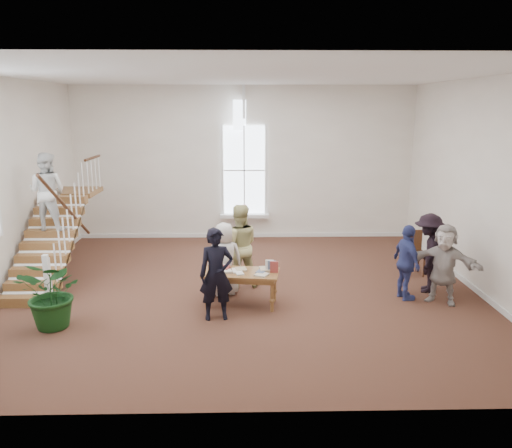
{
  "coord_description": "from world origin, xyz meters",
  "views": [
    {
      "loc": [
        0.02,
        -10.28,
        3.9
      ],
      "look_at": [
        0.26,
        0.4,
        1.37
      ],
      "focal_mm": 35.0,
      "sensor_mm": 36.0,
      "label": 1
    }
  ],
  "objects_px": {
    "woman_cluster_a": "(407,263)",
    "woman_cluster_c": "(444,264)",
    "library_table": "(240,275)",
    "police_officer": "(216,274)",
    "elderly_woman": "(224,259)",
    "side_chair": "(413,250)",
    "woman_cluster_b": "(428,253)",
    "person_yellow": "(239,246)",
    "floor_plant": "(54,293)"
  },
  "relations": [
    {
      "from": "woman_cluster_b",
      "to": "side_chair",
      "type": "bearing_deg",
      "value": -164.57
    },
    {
      "from": "person_yellow",
      "to": "side_chair",
      "type": "xyz_separation_m",
      "value": [
        4.12,
        0.74,
        -0.33
      ]
    },
    {
      "from": "woman_cluster_a",
      "to": "library_table",
      "type": "bearing_deg",
      "value": 82.89
    },
    {
      "from": "floor_plant",
      "to": "elderly_woman",
      "type": "bearing_deg",
      "value": 27.88
    },
    {
      "from": "woman_cluster_c",
      "to": "floor_plant",
      "type": "relative_size",
      "value": 1.25
    },
    {
      "from": "woman_cluster_a",
      "to": "police_officer",
      "type": "bearing_deg",
      "value": 92.06
    },
    {
      "from": "police_officer",
      "to": "floor_plant",
      "type": "bearing_deg",
      "value": 178.75
    },
    {
      "from": "elderly_woman",
      "to": "police_officer",
      "type": "bearing_deg",
      "value": 72.13
    },
    {
      "from": "police_officer",
      "to": "elderly_woman",
      "type": "distance_m",
      "value": 1.26
    },
    {
      "from": "library_table",
      "to": "side_chair",
      "type": "height_order",
      "value": "side_chair"
    },
    {
      "from": "floor_plant",
      "to": "side_chair",
      "type": "height_order",
      "value": "floor_plant"
    },
    {
      "from": "library_table",
      "to": "person_yellow",
      "type": "height_order",
      "value": "person_yellow"
    },
    {
      "from": "side_chair",
      "to": "woman_cluster_b",
      "type": "bearing_deg",
      "value": -94.12
    },
    {
      "from": "woman_cluster_b",
      "to": "side_chair",
      "type": "height_order",
      "value": "woman_cluster_b"
    },
    {
      "from": "floor_plant",
      "to": "side_chair",
      "type": "relative_size",
      "value": 1.24
    },
    {
      "from": "floor_plant",
      "to": "woman_cluster_b",
      "type": "bearing_deg",
      "value": 12.87
    },
    {
      "from": "library_table",
      "to": "elderly_woman",
      "type": "relative_size",
      "value": 1.02
    },
    {
      "from": "library_table",
      "to": "police_officer",
      "type": "height_order",
      "value": "police_officer"
    },
    {
      "from": "elderly_woman",
      "to": "woman_cluster_c",
      "type": "bearing_deg",
      "value": 159.54
    },
    {
      "from": "police_officer",
      "to": "woman_cluster_b",
      "type": "height_order",
      "value": "police_officer"
    },
    {
      "from": "elderly_woman",
      "to": "woman_cluster_a",
      "type": "relative_size",
      "value": 0.99
    },
    {
      "from": "police_officer",
      "to": "floor_plant",
      "type": "distance_m",
      "value": 2.91
    },
    {
      "from": "woman_cluster_b",
      "to": "woman_cluster_c",
      "type": "distance_m",
      "value": 0.66
    },
    {
      "from": "library_table",
      "to": "side_chair",
      "type": "relative_size",
      "value": 1.51
    },
    {
      "from": "woman_cluster_c",
      "to": "woman_cluster_b",
      "type": "bearing_deg",
      "value": 129.47
    },
    {
      "from": "library_table",
      "to": "woman_cluster_b",
      "type": "relative_size",
      "value": 0.93
    },
    {
      "from": "police_officer",
      "to": "woman_cluster_b",
      "type": "distance_m",
      "value": 4.64
    },
    {
      "from": "woman_cluster_a",
      "to": "floor_plant",
      "type": "height_order",
      "value": "woman_cluster_a"
    },
    {
      "from": "woman_cluster_b",
      "to": "library_table",
      "type": "bearing_deg",
      "value": -60.77
    },
    {
      "from": "woman_cluster_a",
      "to": "side_chair",
      "type": "bearing_deg",
      "value": -34.2
    },
    {
      "from": "woman_cluster_a",
      "to": "woman_cluster_b",
      "type": "bearing_deg",
      "value": -64.19
    },
    {
      "from": "elderly_woman",
      "to": "woman_cluster_c",
      "type": "distance_m",
      "value": 4.45
    },
    {
      "from": "elderly_woman",
      "to": "side_chair",
      "type": "distance_m",
      "value": 4.59
    },
    {
      "from": "woman_cluster_a",
      "to": "woman_cluster_c",
      "type": "relative_size",
      "value": 0.96
    },
    {
      "from": "police_officer",
      "to": "woman_cluster_b",
      "type": "xyz_separation_m",
      "value": [
        4.44,
        1.34,
        -0.02
      ]
    },
    {
      "from": "library_table",
      "to": "elderly_woman",
      "type": "xyz_separation_m",
      "value": [
        -0.34,
        0.59,
        0.16
      ]
    },
    {
      "from": "woman_cluster_c",
      "to": "side_chair",
      "type": "bearing_deg",
      "value": 122.29
    },
    {
      "from": "woman_cluster_c",
      "to": "floor_plant",
      "type": "distance_m",
      "value": 7.47
    },
    {
      "from": "library_table",
      "to": "side_chair",
      "type": "xyz_separation_m",
      "value": [
        4.08,
        1.83,
        -0.03
      ]
    },
    {
      "from": "woman_cluster_b",
      "to": "floor_plant",
      "type": "relative_size",
      "value": 1.31
    },
    {
      "from": "person_yellow",
      "to": "woman_cluster_c",
      "type": "xyz_separation_m",
      "value": [
        4.12,
        -1.06,
        -0.11
      ]
    },
    {
      "from": "elderly_woman",
      "to": "person_yellow",
      "type": "bearing_deg",
      "value": -134.26
    },
    {
      "from": "person_yellow",
      "to": "floor_plant",
      "type": "xyz_separation_m",
      "value": [
        -3.28,
        -2.08,
        -0.27
      ]
    },
    {
      "from": "library_table",
      "to": "floor_plant",
      "type": "bearing_deg",
      "value": -155.45
    },
    {
      "from": "woman_cluster_a",
      "to": "woman_cluster_b",
      "type": "distance_m",
      "value": 0.75
    },
    {
      "from": "library_table",
      "to": "police_officer",
      "type": "relative_size",
      "value": 0.91
    },
    {
      "from": "person_yellow",
      "to": "side_chair",
      "type": "bearing_deg",
      "value": -175.36
    },
    {
      "from": "elderly_woman",
      "to": "floor_plant",
      "type": "xyz_separation_m",
      "value": [
        -2.98,
        -1.58,
        -0.13
      ]
    },
    {
      "from": "woman_cluster_a",
      "to": "floor_plant",
      "type": "xyz_separation_m",
      "value": [
        -6.72,
        -1.22,
        -0.14
      ]
    },
    {
      "from": "woman_cluster_b",
      "to": "floor_plant",
      "type": "bearing_deg",
      "value": -57.62
    }
  ]
}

